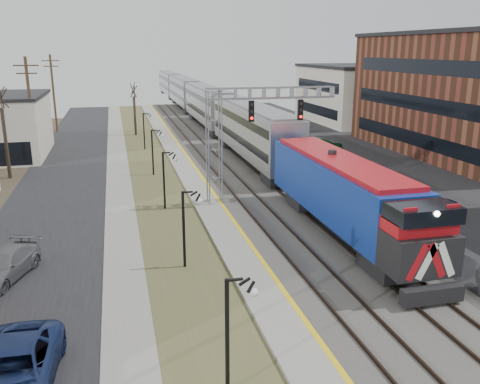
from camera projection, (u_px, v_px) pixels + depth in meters
name	position (u px, v px, depth m)	size (l,w,h in m)	color
street_west	(60.00, 189.00, 39.79)	(7.00, 120.00, 0.04)	black
sidewalk	(119.00, 186.00, 40.82)	(2.00, 120.00, 0.08)	gray
grass_median	(157.00, 184.00, 41.51)	(4.00, 120.00, 0.06)	#47502A
platform	(193.00, 180.00, 42.17)	(2.00, 120.00, 0.24)	gray
ballast_bed	(251.00, 177.00, 43.33)	(8.00, 120.00, 0.20)	#595651
parking_lot	(378.00, 170.00, 46.11)	(16.00, 120.00, 0.04)	black
platform_edge	(203.00, 178.00, 42.34)	(0.24, 120.00, 0.01)	gold
track_near	(228.00, 176.00, 42.82)	(1.58, 120.00, 0.15)	#2D2119
track_far	(268.00, 174.00, 43.62)	(1.58, 120.00, 0.15)	#2D2119
train	(203.00, 105.00, 72.91)	(3.00, 108.65, 5.33)	navy
signal_gantry	(239.00, 126.00, 34.65)	(9.00, 1.07, 8.15)	gray
lampposts	(183.00, 228.00, 25.35)	(0.14, 62.14, 4.00)	black
fence	(298.00, 166.00, 44.10)	(0.04, 120.00, 1.60)	gray
bare_trees	(47.00, 147.00, 42.45)	(12.30, 42.30, 5.95)	#382D23
car_lot_d	(429.00, 205.00, 33.71)	(1.88, 4.62, 1.34)	#162250
car_lot_e	(394.00, 198.00, 35.25)	(1.63, 4.04, 1.38)	slate
car_lot_f	(319.00, 146.00, 53.45)	(1.75, 5.02, 1.65)	#0B3B1F
car_street_a	(13.00, 372.00, 16.08)	(2.54, 5.51, 1.53)	navy
car_street_b	(3.00, 266.00, 24.14)	(1.93, 4.75, 1.38)	slate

